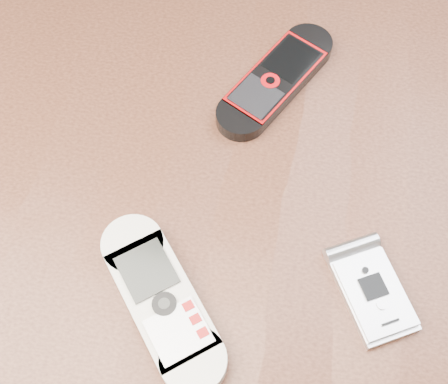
{
  "coord_description": "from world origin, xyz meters",
  "views": [
    {
      "loc": [
        0.04,
        -0.25,
        1.23
      ],
      "look_at": [
        0.01,
        0.0,
        0.76
      ],
      "focal_mm": 50.0,
      "sensor_mm": 36.0,
      "label": 1
    }
  ],
  "objects": [
    {
      "name": "ground",
      "position": [
        0.0,
        0.0,
        0.0
      ],
      "size": [
        4.0,
        4.0,
        0.0
      ],
      "primitive_type": "plane",
      "color": "#472B19",
      "rests_on": "ground"
    },
    {
      "name": "table",
      "position": [
        0.0,
        0.0,
        0.64
      ],
      "size": [
        1.2,
        0.8,
        0.75
      ],
      "color": "black",
      "rests_on": "ground"
    },
    {
      "name": "nokia_white",
      "position": [
        -0.03,
        -0.1,
        0.76
      ],
      "size": [
        0.14,
        0.16,
        0.02
      ],
      "primitive_type": "cube",
      "rotation": [
        0.0,
        0.0,
        0.65
      ],
      "color": "beige",
      "rests_on": "table"
    },
    {
      "name": "nokia_black_red",
      "position": [
        0.04,
        0.13,
        0.76
      ],
      "size": [
        0.12,
        0.16,
        0.02
      ],
      "primitive_type": "cube",
      "rotation": [
        0.0,
        0.0,
        -0.52
      ],
      "color": "black",
      "rests_on": "table"
    },
    {
      "name": "motorola_razr",
      "position": [
        0.14,
        -0.07,
        0.76
      ],
      "size": [
        0.08,
        0.1,
        0.01
      ],
      "primitive_type": "cube",
      "rotation": [
        0.0,
        0.0,
        0.48
      ],
      "color": "silver",
      "rests_on": "table"
    }
  ]
}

